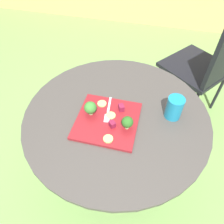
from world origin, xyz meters
name	(u,v)px	position (x,y,z in m)	size (l,w,h in m)	color
ground_plane	(115,180)	(0.00, 0.00, 0.00)	(12.00, 12.00, 0.00)	#70994C
patio_table	(116,146)	(0.00, 0.00, 0.44)	(0.86, 0.86, 0.71)	#423D38
patio_chair	(210,63)	(0.51, 0.81, 0.53)	(0.62, 0.62, 0.90)	black
salad_plate	(107,120)	(-0.03, -0.05, 0.72)	(0.27, 0.27, 0.01)	maroon
drinking_glass	(174,109)	(0.25, 0.05, 0.76)	(0.07, 0.07, 0.11)	teal
fork	(108,112)	(-0.04, -0.01, 0.73)	(0.04, 0.15, 0.00)	silver
broccoli_floret_0	(90,108)	(-0.11, -0.04, 0.76)	(0.06, 0.06, 0.07)	#99B770
broccoli_floret_1	(127,122)	(0.06, -0.08, 0.76)	(0.05, 0.05, 0.06)	#99B770
cucumber_slice_0	(111,115)	(-0.02, -0.03, 0.73)	(0.04, 0.04, 0.01)	#8EB766
cucumber_slice_1	(109,139)	(0.00, -0.15, 0.73)	(0.04, 0.04, 0.01)	#8EB766
cucumber_slice_2	(102,104)	(-0.08, 0.03, 0.73)	(0.04, 0.04, 0.01)	#8EB766
beet_chunk_0	(121,108)	(0.02, 0.02, 0.74)	(0.03, 0.02, 0.03)	maroon
beet_chunk_1	(112,124)	(0.00, -0.08, 0.74)	(0.03, 0.02, 0.03)	maroon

